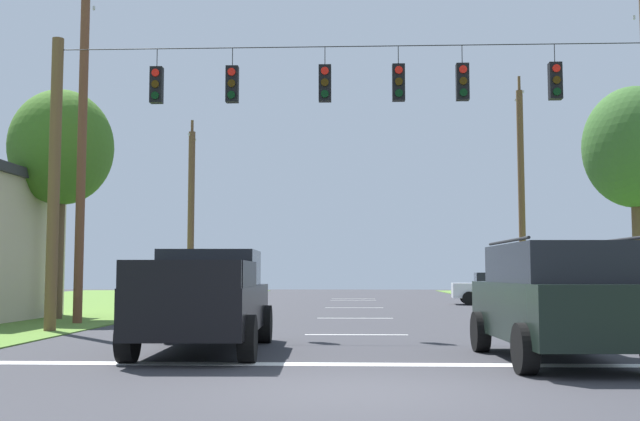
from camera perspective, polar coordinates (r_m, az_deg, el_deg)
The scene contains 16 objects.
ground_plane at distance 9.90m, azimuth 3.13°, elevation -13.39°, with size 120.00×120.00×0.00m, color #333338.
stop_bar_stripe at distance 12.64m, azimuth 2.95°, elevation -11.49°, with size 13.37×0.45×0.01m, color white.
lane_dash_0 at distance 18.61m, azimuth 2.76°, elevation -9.32°, with size 0.15×2.50×0.01m, color white.
lane_dash_1 at distance 25.36m, azimuth 2.65°, elevation -8.10°, with size 0.15×2.50×0.01m, color white.
lane_dash_2 at distance 33.03m, azimuth 2.58°, elevation -7.32°, with size 0.15×2.50×0.01m, color white.
lane_dash_3 at distance 41.89m, azimuth 2.53°, elevation -6.77°, with size 0.15×2.50×0.01m, color white.
lane_dash_4 at distance 44.45m, azimuth 2.52°, elevation -6.65°, with size 0.15×2.50×0.01m, color white.
overhead_signal_span at distance 19.39m, azimuth 2.55°, elevation 4.15°, with size 15.80×0.31×7.65m.
pickup_truck at distance 14.85m, azimuth -8.57°, elevation -6.71°, with size 2.44×5.47×1.95m.
suv_black at distance 13.49m, azimuth 17.44°, elevation -6.35°, with size 2.34×4.86×2.05m.
distant_car_crossing_white at distance 37.14m, azimuth 13.24°, elevation -5.70°, with size 4.43×2.29×1.52m.
utility_pole_far_right at distance 39.41m, azimuth 14.92°, elevation 1.29°, with size 0.33×1.89×11.50m.
utility_pole_mid_left at distance 23.84m, azimuth -17.49°, elevation 4.47°, with size 0.27×1.55×10.60m.
utility_pole_far_left at distance 39.10m, azimuth -9.68°, elevation -0.28°, with size 0.34×1.69×9.34m.
tree_roadside_right at distance 29.74m, azimuth 22.59°, elevation 4.37°, with size 3.66×3.66×8.26m.
tree_roadside_far_right at distance 26.27m, azimuth -18.89°, elevation 4.44°, with size 3.36×3.36×7.50m.
Camera 1 is at (-0.12, -9.79, 1.49)m, focal length 42.52 mm.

